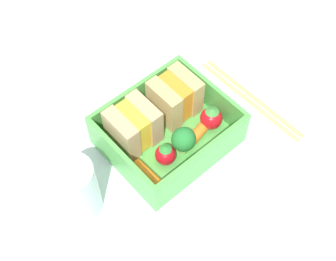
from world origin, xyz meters
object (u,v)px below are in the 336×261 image
at_px(sandwich_center_left, 175,97).
at_px(carrot_stick_far_left, 149,176).
at_px(strawberry_far_left, 166,154).
at_px(strawberry_left, 211,118).
at_px(sandwich_left, 133,126).
at_px(carrot_stick_left, 198,133).
at_px(chopstick_pair, 251,98).
at_px(drinking_glass, 78,191).
at_px(broccoli_floret, 184,140).

distance_m(sandwich_center_left, carrot_stick_far_left, 0.12).
distance_m(strawberry_far_left, strawberry_left, 0.09).
bearing_deg(sandwich_left, strawberry_left, -28.99).
relative_size(sandwich_center_left, strawberry_far_left, 1.77).
height_order(sandwich_left, carrot_stick_left, sandwich_left).
bearing_deg(sandwich_left, carrot_stick_left, -38.19).
xyz_separation_m(sandwich_left, chopstick_pair, (0.18, -0.05, -0.04)).
bearing_deg(drinking_glass, carrot_stick_left, -7.76).
bearing_deg(strawberry_left, broccoli_floret, -173.96).
xyz_separation_m(sandwich_left, strawberry_far_left, (0.01, -0.05, -0.02)).
bearing_deg(sandwich_left, broccoli_floret, -57.30).
height_order(sandwich_center_left, carrot_stick_far_left, sandwich_center_left).
bearing_deg(broccoli_floret, drinking_glass, 169.07).
distance_m(strawberry_far_left, carrot_stick_left, 0.06).
relative_size(carrot_stick_far_left, broccoli_floret, 1.19).
height_order(sandwich_center_left, strawberry_far_left, sandwich_center_left).
height_order(sandwich_left, drinking_glass, drinking_glass).
height_order(sandwich_left, chopstick_pair, sandwich_left).
xyz_separation_m(carrot_stick_far_left, drinking_glass, (-0.09, 0.03, 0.03)).
distance_m(sandwich_center_left, chopstick_pair, 0.12).
xyz_separation_m(carrot_stick_far_left, broccoli_floret, (0.06, 0.00, 0.02)).
bearing_deg(strawberry_left, carrot_stick_left, -175.70).
bearing_deg(broccoli_floret, chopstick_pair, 1.61).
bearing_deg(carrot_stick_left, sandwich_center_left, 84.96).
relative_size(carrot_stick_left, strawberry_left, 1.30).
bearing_deg(drinking_glass, strawberry_far_left, -11.21).
height_order(sandwich_center_left, carrot_stick_left, sandwich_center_left).
bearing_deg(sandwich_left, carrot_stick_far_left, -112.22).
bearing_deg(drinking_glass, sandwich_left, 15.12).
height_order(sandwich_left, sandwich_center_left, same).
xyz_separation_m(sandwich_left, strawberry_left, (0.09, -0.05, -0.01)).
relative_size(strawberry_left, chopstick_pair, 0.20).
distance_m(sandwich_center_left, drinking_glass, 0.19).
height_order(sandwich_left, strawberry_left, sandwich_left).
height_order(carrot_stick_far_left, chopstick_pair, carrot_stick_far_left).
bearing_deg(sandwich_center_left, drinking_glass, -170.80).
bearing_deg(strawberry_left, sandwich_center_left, 111.60).
xyz_separation_m(sandwich_center_left, broccoli_floret, (-0.04, -0.06, -0.00)).
relative_size(sandwich_left, drinking_glass, 0.66).
bearing_deg(chopstick_pair, sandwich_center_left, 152.48).
xyz_separation_m(broccoli_floret, carrot_stick_left, (0.03, 0.00, -0.02)).
relative_size(strawberry_far_left, broccoli_floret, 0.75).
height_order(strawberry_far_left, drinking_glass, drinking_glass).
relative_size(sandwich_left, broccoli_floret, 1.33).
xyz_separation_m(sandwich_left, carrot_stick_far_left, (-0.03, -0.06, -0.02)).
bearing_deg(sandwich_center_left, chopstick_pair, -27.52).
xyz_separation_m(carrot_stick_left, drinking_glass, (-0.18, 0.02, 0.03)).
bearing_deg(carrot_stick_left, chopstick_pair, -0.08).
height_order(strawberry_far_left, strawberry_left, strawberry_left).
bearing_deg(broccoli_floret, strawberry_far_left, 170.30).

